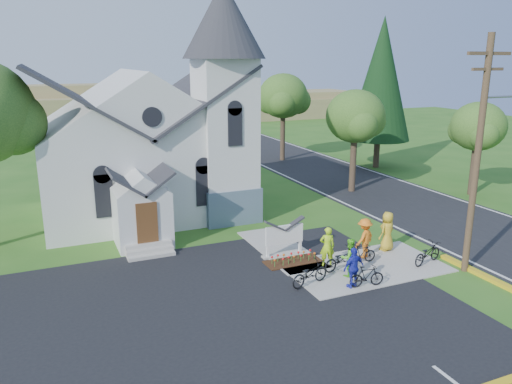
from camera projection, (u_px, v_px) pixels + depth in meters
name	position (u px, v px, depth m)	size (l,w,h in m)	color
ground	(343.00, 278.00, 21.19)	(120.00, 120.00, 0.00)	#2D611B
parking_lot	(198.00, 335.00, 16.73)	(20.00, 16.00, 0.02)	black
road	(346.00, 180.00, 38.32)	(8.00, 90.00, 0.02)	black
sidewalk	(365.00, 267.00, 22.20)	(7.00, 4.00, 0.05)	#9E9A8F
church	(147.00, 126.00, 28.81)	(12.35, 12.00, 13.00)	silver
church_sign	(284.00, 235.00, 23.30)	(2.20, 0.40, 1.70)	#9E9A8F
flower_bed	(293.00, 262.00, 22.76)	(2.60, 1.10, 0.07)	#34190E
utility_pole	(479.00, 149.00, 20.52)	(3.45, 0.28, 10.00)	#402B20
tree_road_near	(355.00, 117.00, 33.75)	(4.00, 4.00, 7.05)	#3B2D20
tree_road_mid	(283.00, 96.00, 44.44)	(4.40, 4.40, 7.80)	#3B2D20
tree_road_far	(478.00, 127.00, 33.04)	(3.60, 3.60, 6.30)	#3B2D20
conifer	(381.00, 79.00, 41.00)	(5.20, 5.20, 12.40)	#3B2D20
distant_hills	(148.00, 108.00, 71.87)	(61.00, 10.00, 5.60)	olive
cyclist_0	(327.00, 246.00, 22.07)	(0.66, 0.43, 1.81)	#A8DF1A
bike_0	(310.00, 274.00, 20.28)	(0.65, 1.87, 0.98)	black
cyclist_1	(349.00, 257.00, 21.05)	(0.81, 0.63, 1.66)	#60DB29
bike_1	(367.00, 276.00, 20.12)	(0.42, 1.50, 0.90)	black
cyclist_2	(354.00, 268.00, 19.98)	(1.00, 0.41, 1.70)	#242BB4
bike_2	(341.00, 259.00, 21.75)	(0.65, 1.87, 0.98)	black
cyclist_3	(364.00, 238.00, 23.02)	(1.21, 0.70, 1.87)	orange
bike_3	(361.00, 254.00, 22.46)	(0.42, 1.47, 0.88)	black
cyclist_4	(387.00, 231.00, 23.89)	(0.94, 0.61, 1.92)	gold
bike_4	(427.00, 253.00, 22.41)	(0.65, 1.85, 0.97)	black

